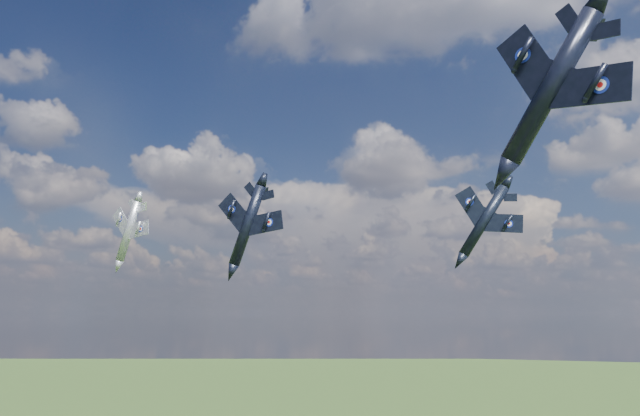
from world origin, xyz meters
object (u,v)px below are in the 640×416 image
(jet_right_navy, at_px, (551,88))
(jet_left_silver, at_px, (129,231))
(jet_high_navy, at_px, (484,221))
(jet_lead_navy, at_px, (248,225))

(jet_right_navy, xyz_separation_m, jet_left_silver, (-59.48, 41.25, -0.97))
(jet_left_silver, bearing_deg, jet_high_navy, 26.79)
(jet_right_navy, relative_size, jet_left_silver, 1.03)
(jet_lead_navy, relative_size, jet_right_navy, 0.96)
(jet_right_navy, bearing_deg, jet_high_navy, 121.92)
(jet_lead_navy, height_order, jet_high_navy, jet_high_navy)
(jet_lead_navy, bearing_deg, jet_right_navy, -33.53)
(jet_lead_navy, relative_size, jet_high_navy, 0.83)
(jet_left_silver, bearing_deg, jet_lead_navy, -16.24)
(jet_lead_navy, bearing_deg, jet_left_silver, 153.45)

